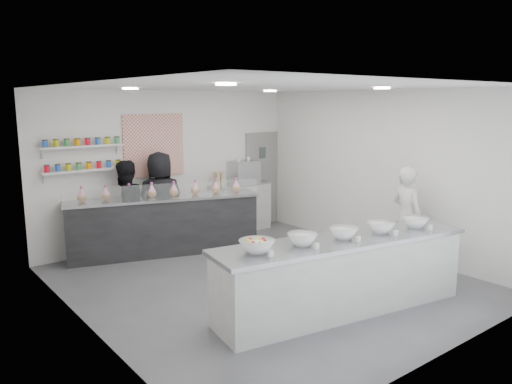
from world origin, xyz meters
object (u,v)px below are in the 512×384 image
back_bar (164,225)px  staff_left (125,209)px  espresso_machine (244,172)px  woman_prep (407,217)px  espresso_ledge (240,207)px  staff_right (161,201)px  prep_counter (342,275)px

back_bar → staff_left: (-0.61, 0.31, 0.34)m
espresso_machine → back_bar: bearing=-167.3°
staff_left → woman_prep: bearing=117.4°
back_bar → espresso_machine: bearing=30.2°
woman_prep → staff_left: bearing=57.3°
espresso_ledge → back_bar: bearing=-166.8°
woman_prep → staff_right: (-2.77, 3.52, 0.07)m
prep_counter → espresso_machine: espresso_machine is taller
staff_right → espresso_machine: bearing=-161.1°
espresso_machine → staff_right: staff_right is taller
espresso_ledge → staff_left: bearing=-176.2°
prep_counter → espresso_machine: (1.52, 4.26, 0.78)m
espresso_machine → woman_prep: woman_prep is taller
woman_prep → staff_right: staff_right is taller
staff_right → back_bar: bearing=85.7°
espresso_ledge → staff_right: staff_right is taller
espresso_ledge → prep_counter: bearing=-108.5°
espresso_machine → staff_left: staff_left is taller
prep_counter → staff_left: 4.29m
back_bar → staff_right: (0.10, 0.31, 0.40)m
back_bar → staff_left: size_ratio=1.98×
back_bar → espresso_machine: size_ratio=5.67×
woman_prep → staff_left: size_ratio=0.99×
espresso_ledge → espresso_machine: bearing=0.0°
back_bar → woman_prep: woman_prep is taller
back_bar → staff_right: size_ratio=1.86×
espresso_machine → staff_left: bearing=-176.3°
prep_counter → espresso_ledge: 4.49m
prep_counter → espresso_ledge: espresso_ledge is taller
espresso_ledge → staff_right: bearing=-174.8°
back_bar → espresso_machine: (2.20, 0.49, 0.74)m
woman_prep → staff_right: bearing=50.8°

